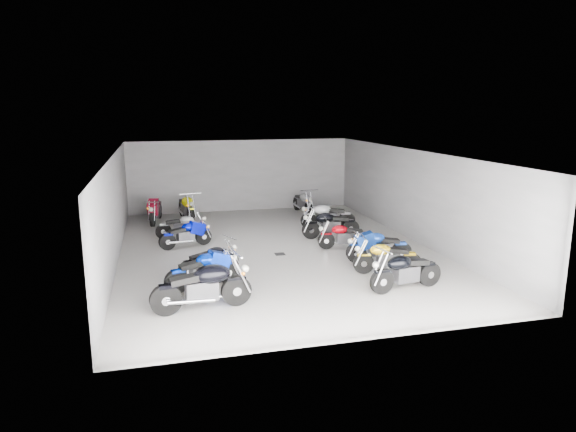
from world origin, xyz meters
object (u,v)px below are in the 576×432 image
motorcycle_right_e (330,224)px  motorcycle_right_c (378,247)px  motorcycle_left_b (204,270)px  motorcycle_left_f (182,226)px  drain_grate (280,254)px  motorcycle_left_e (186,234)px  motorcycle_right_d (345,236)px  motorcycle_right_f (327,216)px  motorcycle_left_a (203,287)px  motorcycle_right_a (405,271)px  motorcycle_left_c (210,261)px  motorcycle_right_b (386,257)px  motorcycle_back_a (155,210)px  motorcycle_back_b (187,207)px  motorcycle_back_e (303,202)px

motorcycle_right_e → motorcycle_right_c: bearing=-168.6°
motorcycle_left_b → motorcycle_left_f: size_ratio=1.08×
drain_grate → motorcycle_left_e: (-2.85, 1.62, 0.44)m
drain_grate → motorcycle_right_d: size_ratio=0.17×
motorcycle_right_f → motorcycle_left_a: bearing=153.2°
motorcycle_right_a → motorcycle_right_e: 5.61m
motorcycle_left_e → drain_grate: bearing=43.0°
motorcycle_left_c → motorcycle_right_a: 5.32m
motorcycle_right_b → motorcycle_right_c: motorcycle_right_c is taller
motorcycle_right_c → motorcycle_right_e: size_ratio=0.95×
motorcycle_left_f → motorcycle_back_a: size_ratio=0.84×
motorcycle_right_e → motorcycle_left_a: bearing=141.5°
motorcycle_left_a → motorcycle_back_b: size_ratio=1.06×
motorcycle_left_f → motorcycle_right_c: (5.62, -4.49, 0.04)m
motorcycle_left_b → motorcycle_back_a: size_ratio=0.91×
motorcycle_right_e → motorcycle_back_b: (-4.83, 4.39, 0.04)m
motorcycle_left_f → motorcycle_left_a: bearing=5.0°
motorcycle_right_f → motorcycle_back_b: size_ratio=0.94×
motorcycle_right_d → motorcycle_right_a: bearing=-166.7°
motorcycle_left_e → motorcycle_right_a: size_ratio=0.85×
motorcycle_left_c → motorcycle_right_a: bearing=40.5°
motorcycle_left_a → motorcycle_left_c: (0.42, 2.43, -0.12)m
motorcycle_left_e → motorcycle_right_e: motorcycle_right_e is taller
motorcycle_left_f → motorcycle_right_f: 5.54m
motorcycle_right_d → motorcycle_right_c: bearing=-153.2°
motorcycle_right_c → motorcycle_back_e: (-0.16, 7.71, 0.01)m
motorcycle_right_e → motorcycle_back_a: (-6.09, 4.20, 0.02)m
motorcycle_left_a → motorcycle_right_d: motorcycle_left_a is taller
motorcycle_right_d → motorcycle_right_f: (0.37, 2.90, 0.06)m
drain_grate → motorcycle_right_b: (2.49, -2.62, 0.46)m
motorcycle_left_a → motorcycle_right_d: (5.07, 4.16, -0.13)m
motorcycle_left_c → motorcycle_left_e: bearing=165.1°
drain_grate → motorcycle_right_c: (2.70, -1.58, 0.48)m
motorcycle_left_a → motorcycle_back_e: size_ratio=1.14×
motorcycle_left_a → motorcycle_right_a: motorcycle_left_a is taller
motorcycle_left_c → motorcycle_right_b: (4.88, -0.99, 0.02)m
motorcycle_right_e → motorcycle_back_b: motorcycle_back_b is taller
motorcycle_left_b → motorcycle_right_b: (5.15, -0.04, -0.02)m
motorcycle_back_a → motorcycle_back_b: motorcycle_back_b is taller
motorcycle_right_a → motorcycle_right_e: bearing=-8.0°
motorcycle_back_e → motorcycle_right_d: bearing=82.3°
motorcycle_left_b → motorcycle_right_f: bearing=119.8°
motorcycle_right_b → motorcycle_back_e: motorcycle_back_e is taller
motorcycle_left_e → motorcycle_right_f: bearing=86.7°
motorcycle_right_a → motorcycle_right_d: 4.11m
motorcycle_back_a → motorcycle_left_c: bearing=110.4°
motorcycle_left_f → motorcycle_right_d: size_ratio=1.00×
motorcycle_left_b → motorcycle_right_f: (5.28, 5.58, 0.02)m
drain_grate → motorcycle_right_f: (2.62, 3.00, 0.51)m
motorcycle_left_b → motorcycle_left_c: 0.99m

